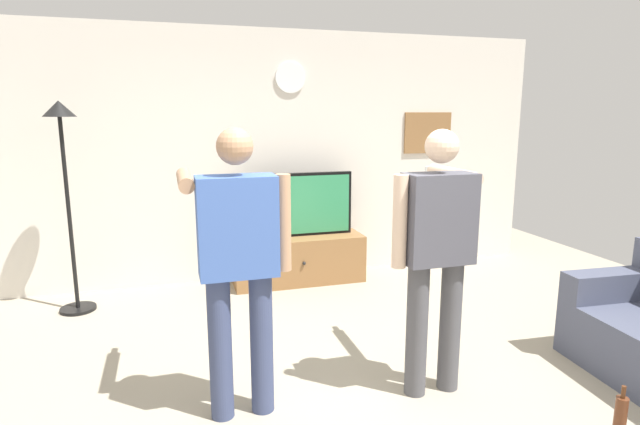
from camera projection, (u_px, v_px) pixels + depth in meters
ground_plane at (365, 419)px, 3.09m from camera, size 8.40×8.40×0.00m
back_wall at (268, 157)px, 5.60m from camera, size 6.40×0.10×2.70m
tv_stand at (298, 259)px, 5.55m from camera, size 1.41×0.49×0.51m
television at (297, 205)px, 5.48m from camera, size 1.22×0.07×0.69m
wall_clock at (290, 78)px, 5.45m from camera, size 0.32×0.03×0.32m
framed_picture at (427, 133)px, 6.04m from camera, size 0.60×0.04×0.48m
floor_lamp at (64, 164)px, 4.52m from camera, size 0.32×0.32×1.93m
person_standing_nearer_lamp at (238, 256)px, 2.98m from camera, size 0.63×0.78×1.75m
person_standing_nearer_couch at (436, 247)px, 3.24m from camera, size 0.62×0.78×1.73m
beverage_bottle at (620, 422)px, 2.81m from camera, size 0.07×0.07×0.37m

